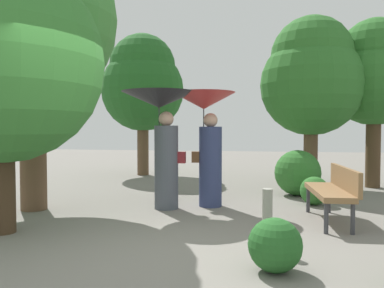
# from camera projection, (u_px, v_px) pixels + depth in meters

# --- Properties ---
(ground_plane) EXTENTS (40.00, 40.00, 0.00)m
(ground_plane) POSITION_uv_depth(u_px,v_px,m) (148.00, 251.00, 4.37)
(ground_plane) COLOR slate
(person_left) EXTENTS (1.31, 1.31, 2.05)m
(person_left) POSITION_uv_depth(u_px,v_px,m) (162.00, 123.00, 6.66)
(person_left) COLOR #474C56
(person_left) RESTS_ON ground
(person_right) EXTENTS (1.14, 1.14, 2.06)m
(person_right) POSITION_uv_depth(u_px,v_px,m) (206.00, 126.00, 6.87)
(person_right) COLOR navy
(person_right) RESTS_ON ground
(park_bench) EXTENTS (0.57, 1.53, 0.83)m
(park_bench) POSITION_uv_depth(u_px,v_px,m) (334.00, 188.00, 5.71)
(park_bench) COLOR #38383D
(park_bench) RESTS_ON ground
(tree_near_left) EXTENTS (2.91, 2.91, 5.33)m
(tree_near_left) POSITION_uv_depth(u_px,v_px,m) (31.00, 3.00, 6.49)
(tree_near_left) COLOR brown
(tree_near_left) RESTS_ON ground
(tree_near_right) EXTENTS (2.07, 2.07, 4.03)m
(tree_near_right) POSITION_uv_depth(u_px,v_px,m) (374.00, 73.00, 9.05)
(tree_near_right) COLOR #4C3823
(tree_near_right) RESTS_ON ground
(tree_mid_left) EXTENTS (2.49, 2.49, 4.27)m
(tree_mid_left) POSITION_uv_depth(u_px,v_px,m) (143.00, 83.00, 11.52)
(tree_mid_left) COLOR brown
(tree_mid_left) RESTS_ON ground
(tree_mid_right) EXTENTS (2.38, 2.38, 4.04)m
(tree_mid_right) POSITION_uv_depth(u_px,v_px,m) (311.00, 76.00, 8.93)
(tree_mid_right) COLOR brown
(tree_mid_right) RESTS_ON ground
(tree_far_back) EXTENTS (2.72, 2.72, 4.00)m
(tree_far_back) POSITION_uv_depth(u_px,v_px,m) (0.00, 46.00, 5.04)
(tree_far_back) COLOR #42301E
(tree_far_back) RESTS_ON ground
(bush_path_left) EXTENTS (0.96, 0.96, 0.96)m
(bush_path_left) POSITION_uv_depth(u_px,v_px,m) (298.00, 173.00, 8.01)
(bush_path_left) COLOR #2D6B28
(bush_path_left) RESTS_ON ground
(bush_path_right) EXTENTS (0.53, 0.53, 0.53)m
(bush_path_right) POSITION_uv_depth(u_px,v_px,m) (275.00, 245.00, 3.72)
(bush_path_right) COLOR #235B23
(bush_path_right) RESTS_ON ground
(bush_far_side) EXTENTS (0.52, 0.52, 0.52)m
(bush_far_side) POSITION_uv_depth(u_px,v_px,m) (314.00, 191.00, 7.02)
(bush_far_side) COLOR #2D6B28
(bush_far_side) RESTS_ON ground
(path_marker_post) EXTENTS (0.12, 0.12, 0.70)m
(path_marker_post) POSITION_uv_depth(u_px,v_px,m) (267.00, 219.00, 4.46)
(path_marker_post) COLOR gray
(path_marker_post) RESTS_ON ground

